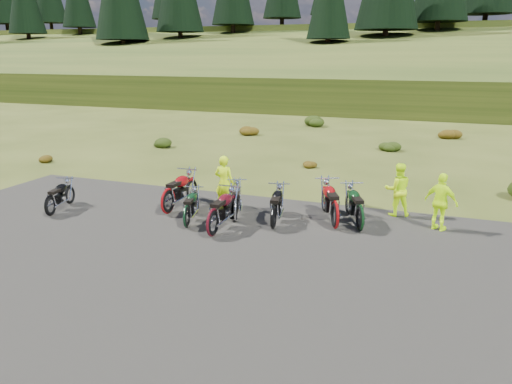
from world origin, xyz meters
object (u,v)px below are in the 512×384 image
at_px(motorcycle_7, 359,231).
at_px(motorcycle_0, 52,216).
at_px(person_middle, 224,183).
at_px(motorcycle_3, 236,222).

bearing_deg(motorcycle_7, motorcycle_0, 79.50).
bearing_deg(motorcycle_7, person_middle, 60.38).
height_order(motorcycle_3, motorcycle_7, motorcycle_7).
height_order(motorcycle_0, motorcycle_3, motorcycle_3).
bearing_deg(motorcycle_3, person_middle, 18.54).
relative_size(motorcycle_0, motorcycle_3, 0.94).
relative_size(motorcycle_3, person_middle, 1.13).
height_order(motorcycle_7, person_middle, person_middle).
height_order(motorcycle_0, motorcycle_7, motorcycle_7).
bearing_deg(person_middle, motorcycle_0, 29.07).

